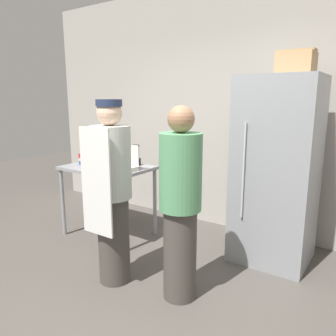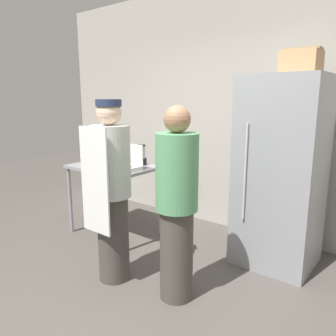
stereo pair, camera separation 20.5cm
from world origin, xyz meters
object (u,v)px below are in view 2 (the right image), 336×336
(donut_box, at_px, (128,166))
(binder_stack, at_px, (101,158))
(person_customer, at_px, (177,205))
(refrigerator, at_px, (280,173))
(blender_pitcher, at_px, (141,156))
(person_baker, at_px, (111,190))
(cardboard_storage_box, at_px, (301,62))

(donut_box, bearing_deg, binder_stack, 172.13)
(person_customer, bearing_deg, donut_box, 153.77)
(refrigerator, relative_size, blender_pitcher, 7.62)
(donut_box, distance_m, person_baker, 0.79)
(refrigerator, bearing_deg, donut_box, -158.26)
(blender_pitcher, relative_size, person_baker, 0.15)
(blender_pitcher, xyz_separation_m, person_baker, (0.56, -0.99, -0.11))
(person_customer, bearing_deg, cardboard_storage_box, 65.57)
(blender_pitcher, height_order, binder_stack, blender_pitcher)
(blender_pitcher, relative_size, cardboard_storage_box, 0.75)
(cardboard_storage_box, height_order, person_baker, cardboard_storage_box)
(person_baker, bearing_deg, person_customer, 10.98)
(donut_box, distance_m, binder_stack, 0.56)
(binder_stack, xyz_separation_m, person_customer, (1.63, -0.61, -0.12))
(blender_pitcher, relative_size, binder_stack, 0.82)
(donut_box, bearing_deg, cardboard_storage_box, 21.72)
(person_baker, bearing_deg, binder_stack, 143.69)
(donut_box, bearing_deg, blender_pitcher, 109.65)
(binder_stack, bearing_deg, blender_pitcher, 30.75)
(refrigerator, bearing_deg, binder_stack, -165.76)
(cardboard_storage_box, bearing_deg, person_baker, -132.09)
(binder_stack, bearing_deg, person_baker, -36.31)
(binder_stack, bearing_deg, person_customer, -20.40)
(refrigerator, height_order, binder_stack, refrigerator)
(blender_pitcher, bearing_deg, person_customer, -35.91)
(blender_pitcher, height_order, person_baker, person_baker)
(person_baker, bearing_deg, cardboard_storage_box, 47.91)
(blender_pitcher, distance_m, binder_stack, 0.51)
(person_customer, bearing_deg, binder_stack, 159.60)
(cardboard_storage_box, bearing_deg, blender_pitcher, -170.01)
(refrigerator, relative_size, donut_box, 6.57)
(blender_pitcher, distance_m, cardboard_storage_box, 2.02)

